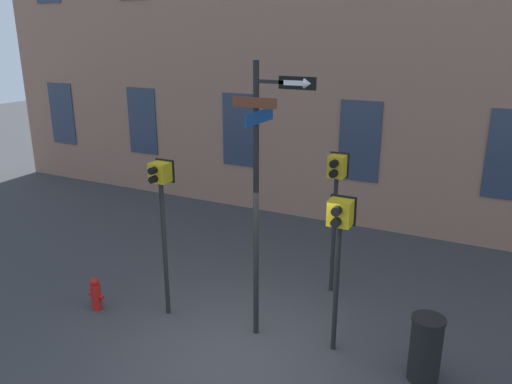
# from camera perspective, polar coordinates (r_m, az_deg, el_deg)

# --- Properties ---
(ground_plane) EXTENTS (60.00, 60.00, 0.00)m
(ground_plane) POSITION_cam_1_polar(r_m,az_deg,el_deg) (8.27, -1.56, -18.12)
(ground_plane) COLOR #38383A
(street_sign_pole) EXTENTS (1.29, 0.90, 4.48)m
(street_sign_pole) POSITION_cam_1_polar(r_m,az_deg,el_deg) (7.62, 0.51, 1.01)
(street_sign_pole) COLOR black
(street_sign_pole) RESTS_ON ground_plane
(pedestrian_signal_left) EXTENTS (0.37, 0.40, 2.84)m
(pedestrian_signal_left) POSITION_cam_1_polar(r_m,az_deg,el_deg) (8.55, -10.75, -0.78)
(pedestrian_signal_left) COLOR black
(pedestrian_signal_left) RESTS_ON ground_plane
(pedestrian_signal_right) EXTENTS (0.40, 0.40, 2.55)m
(pedestrian_signal_right) POSITION_cam_1_polar(r_m,az_deg,el_deg) (7.53, 9.47, -4.54)
(pedestrian_signal_right) COLOR black
(pedestrian_signal_right) RESTS_ON ground_plane
(pedestrian_signal_across) EXTENTS (0.36, 0.40, 2.76)m
(pedestrian_signal_across) POSITION_cam_1_polar(r_m,az_deg,el_deg) (9.33, 9.12, 0.71)
(pedestrian_signal_across) COLOR black
(pedestrian_signal_across) RESTS_ON ground_plane
(fire_hydrant) EXTENTS (0.34, 0.18, 0.63)m
(fire_hydrant) POSITION_cam_1_polar(r_m,az_deg,el_deg) (9.73, -17.83, -11.04)
(fire_hydrant) COLOR red
(fire_hydrant) RESTS_ON ground_plane
(trash_bin) EXTENTS (0.48, 0.48, 1.01)m
(trash_bin) POSITION_cam_1_polar(r_m,az_deg,el_deg) (7.91, 18.80, -16.59)
(trash_bin) COLOR black
(trash_bin) RESTS_ON ground_plane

